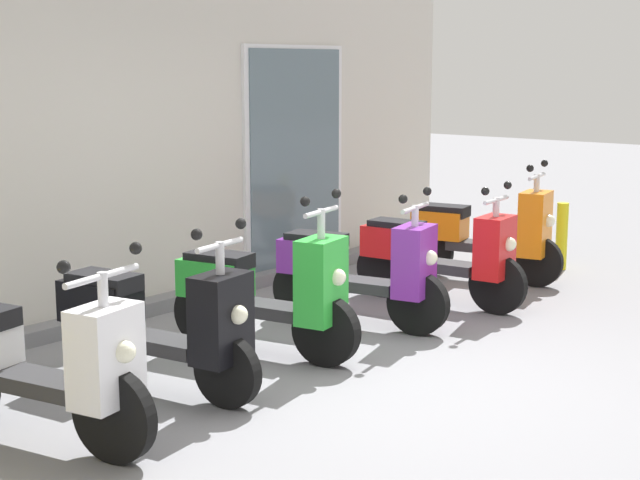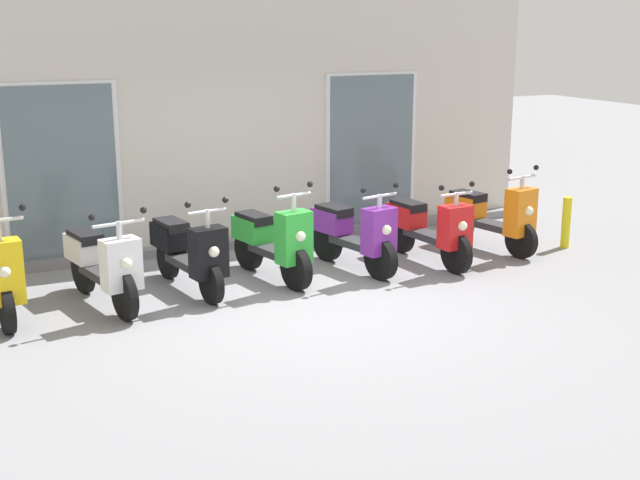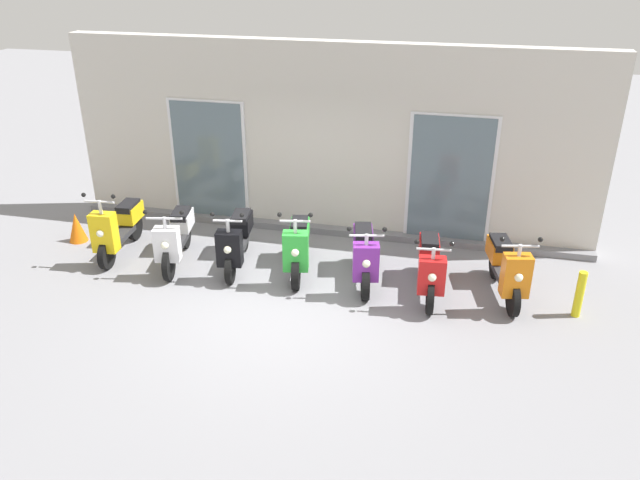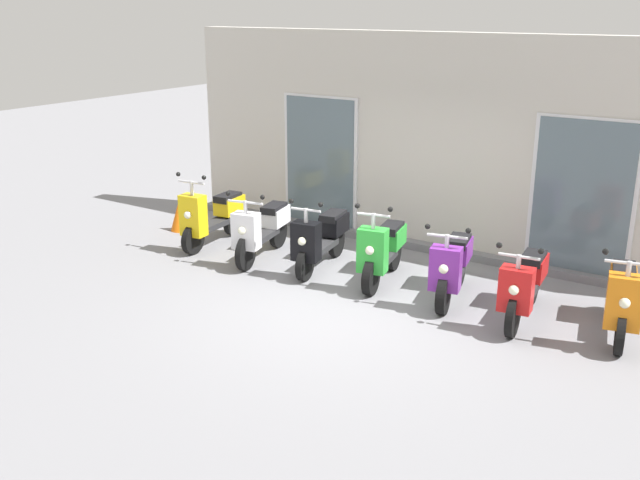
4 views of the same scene
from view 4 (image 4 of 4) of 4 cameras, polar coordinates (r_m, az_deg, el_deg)
ground_plane at (r=9.45m, az=2.05°, el=-5.27°), size 40.00×40.00×0.00m
storefront_facade at (r=11.43m, az=9.67°, el=7.09°), size 9.33×0.50×3.35m
scooter_yellow at (r=11.83m, az=-8.47°, el=1.92°), size 0.55×1.59×1.28m
scooter_white at (r=11.11m, az=-4.57°, el=0.92°), size 0.71×1.65×1.16m
scooter_black at (r=10.65m, az=0.08°, el=0.21°), size 0.60×1.60×1.16m
scooter_green at (r=10.15m, az=4.92°, el=-0.78°), size 0.63×1.54×1.24m
scooter_purple at (r=9.69m, az=10.33°, el=-2.01°), size 0.68×1.53×1.15m
scooter_red at (r=9.27m, az=15.76°, el=-3.32°), size 0.56×1.64×1.12m
scooter_orange at (r=9.19m, az=22.62°, el=-4.13°), size 0.68×1.57×1.20m
traffic_cone at (r=12.75m, az=-10.97°, el=1.87°), size 0.32×0.32×0.52m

